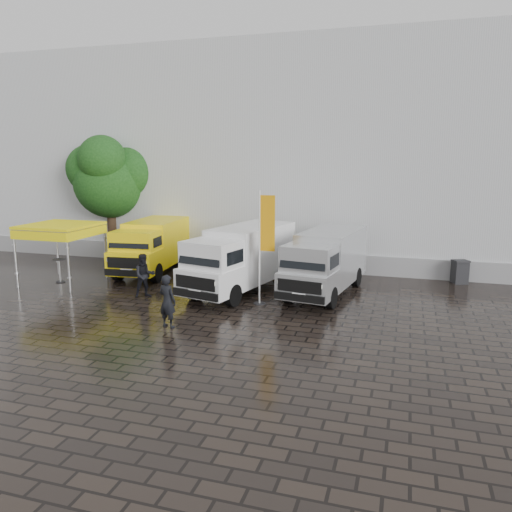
{
  "coord_description": "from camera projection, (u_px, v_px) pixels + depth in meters",
  "views": [
    {
      "loc": [
        5.77,
        -17.54,
        5.9
      ],
      "look_at": [
        -0.25,
        2.2,
        1.83
      ],
      "focal_mm": 35.0,
      "sensor_mm": 36.0,
      "label": 1
    }
  ],
  "objects": [
    {
      "name": "ground",
      "position": [
        246.0,
        313.0,
        19.25
      ],
      "size": [
        120.0,
        120.0,
        0.0
      ],
      "primitive_type": "plane",
      "color": "black",
      "rests_on": "ground"
    },
    {
      "name": "exhibition_hall",
      "position": [
        350.0,
        156.0,
        32.53
      ],
      "size": [
        44.0,
        16.0,
        12.0
      ],
      "primitive_type": "cube",
      "color": "silver",
      "rests_on": "ground"
    },
    {
      "name": "hall_plinth",
      "position": [
        329.0,
        263.0,
        26.04
      ],
      "size": [
        44.0,
        0.15,
        1.0
      ],
      "primitive_type": "cube",
      "color": "gray",
      "rests_on": "ground"
    },
    {
      "name": "van_yellow",
      "position": [
        152.0,
        248.0,
        25.75
      ],
      "size": [
        2.81,
        6.01,
        2.69
      ],
      "primitive_type": null,
      "rotation": [
        0.0,
        0.0,
        0.1
      ],
      "color": "yellow",
      "rests_on": "ground"
    },
    {
      "name": "van_white",
      "position": [
        240.0,
        260.0,
        22.16
      ],
      "size": [
        3.64,
        6.91,
        2.85
      ],
      "primitive_type": null,
      "rotation": [
        0.0,
        0.0,
        -0.23
      ],
      "color": "white",
      "rests_on": "ground"
    },
    {
      "name": "van_silver",
      "position": [
        325.0,
        263.0,
        21.8
      ],
      "size": [
        3.03,
        6.53,
        2.72
      ],
      "primitive_type": null,
      "rotation": [
        0.0,
        0.0,
        -0.15
      ],
      "color": "silver",
      "rests_on": "ground"
    },
    {
      "name": "canopy_tent",
      "position": [
        59.0,
        228.0,
        23.46
      ],
      "size": [
        3.06,
        3.06,
        2.84
      ],
      "color": "silver",
      "rests_on": "ground"
    },
    {
      "name": "flagpole",
      "position": [
        264.0,
        243.0,
        19.95
      ],
      "size": [
        0.88,
        0.5,
        4.65
      ],
      "color": "black",
      "rests_on": "ground"
    },
    {
      "name": "tree",
      "position": [
        109.0,
        178.0,
        29.08
      ],
      "size": [
        4.14,
        4.19,
        7.42
      ],
      "color": "black",
      "rests_on": "ground"
    },
    {
      "name": "cocktail_table",
      "position": [
        60.0,
        271.0,
        23.98
      ],
      "size": [
        0.6,
        0.6,
        1.14
      ],
      "primitive_type": "cylinder",
      "color": "black",
      "rests_on": "ground"
    },
    {
      "name": "wheelie_bin",
      "position": [
        460.0,
        272.0,
        23.77
      ],
      "size": [
        0.87,
        0.87,
        1.13
      ],
      "primitive_type": "cube",
      "rotation": [
        0.0,
        0.0,
        0.34
      ],
      "color": "black",
      "rests_on": "ground"
    },
    {
      "name": "person_front",
      "position": [
        167.0,
        301.0,
        17.52
      ],
      "size": [
        0.78,
        0.61,
        1.91
      ],
      "primitive_type": "imported",
      "rotation": [
        0.0,
        0.0,
        2.9
      ],
      "color": "black",
      "rests_on": "ground"
    },
    {
      "name": "person_tent",
      "position": [
        145.0,
        276.0,
        21.37
      ],
      "size": [
        1.16,
        1.15,
        1.89
      ],
      "primitive_type": "imported",
      "rotation": [
        0.0,
        0.0,
        0.74
      ],
      "color": "black",
      "rests_on": "ground"
    }
  ]
}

